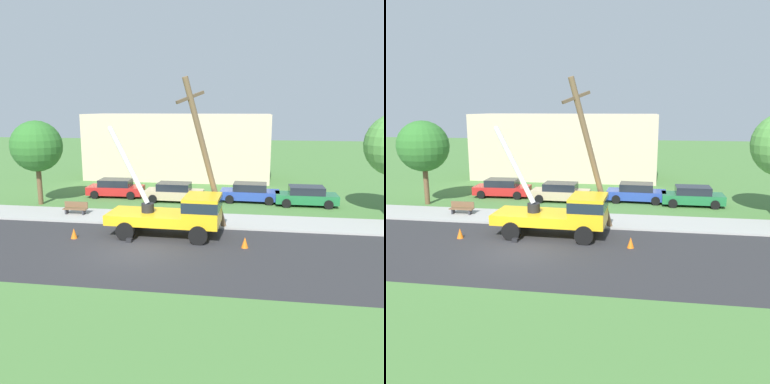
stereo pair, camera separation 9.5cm
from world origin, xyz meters
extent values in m
plane|color=#477538|center=(0.00, 12.00, 0.00)|extent=(120.00, 120.00, 0.00)
cube|color=#2B2B2D|center=(0.00, 0.00, 0.00)|extent=(80.00, 8.58, 0.01)
cube|color=#9E9E99|center=(0.00, 5.92, 0.05)|extent=(80.00, 3.26, 0.10)
cube|color=gold|center=(-0.08, 2.71, 1.02)|extent=(4.36, 2.52, 0.55)
cube|color=gold|center=(3.02, 2.63, 1.55)|extent=(1.96, 2.45, 1.60)
cube|color=#19232D|center=(3.02, 2.63, 1.90)|extent=(1.99, 2.47, 0.56)
cylinder|color=black|center=(-0.06, 2.71, 1.55)|extent=(0.70, 0.70, 0.50)
cylinder|color=silver|center=(-1.31, 3.40, 3.85)|extent=(2.85, 1.73, 4.26)
cube|color=black|center=(-0.71, 1.28, 0.10)|extent=(0.31, 0.31, 0.20)
cube|color=black|center=(-0.64, 4.18, 0.10)|extent=(0.31, 0.31, 0.20)
cylinder|color=black|center=(2.95, 1.43, 0.50)|extent=(1.00, 0.30, 1.00)
cylinder|color=black|center=(3.01, 3.83, 0.50)|extent=(1.00, 0.30, 1.00)
cylinder|color=black|center=(-1.02, 1.54, 0.50)|extent=(1.00, 0.30, 1.00)
cylinder|color=black|center=(-0.95, 3.94, 0.50)|extent=(1.00, 0.30, 1.00)
cylinder|color=brown|center=(3.06, 3.74, 4.28)|extent=(2.45, 2.37, 8.66)
cube|color=brown|center=(2.30, 3.01, 7.53)|extent=(1.38, 1.33, 0.71)
cone|color=orange|center=(5.37, 1.32, 0.28)|extent=(0.36, 0.36, 0.56)
cone|color=orange|center=(-3.89, 1.44, 0.28)|extent=(0.36, 0.36, 0.56)
cone|color=orange|center=(2.99, 4.16, 0.28)|extent=(0.36, 0.36, 0.56)
cube|color=#B21E1E|center=(-5.13, 11.87, 0.55)|extent=(4.46, 1.94, 0.65)
cube|color=black|center=(-5.13, 11.87, 1.15)|extent=(2.52, 1.74, 0.55)
cylinder|color=black|center=(-3.64, 11.02, 0.32)|extent=(0.64, 0.22, 0.64)
cylinder|color=black|center=(-3.70, 12.82, 0.32)|extent=(0.64, 0.22, 0.64)
cylinder|color=black|center=(-6.55, 10.92, 0.32)|extent=(0.64, 0.22, 0.64)
cylinder|color=black|center=(-6.61, 12.72, 0.32)|extent=(0.64, 0.22, 0.64)
cube|color=tan|center=(-0.19, 10.99, 0.55)|extent=(4.44, 1.89, 0.65)
cube|color=black|center=(-0.19, 10.99, 1.15)|extent=(2.50, 1.71, 0.55)
cylinder|color=black|center=(1.24, 10.06, 0.32)|extent=(0.64, 0.22, 0.64)
cylinder|color=black|center=(1.28, 11.86, 0.32)|extent=(0.64, 0.22, 0.64)
cylinder|color=black|center=(-1.66, 10.12, 0.32)|extent=(0.64, 0.22, 0.64)
cylinder|color=black|center=(-1.62, 11.92, 0.32)|extent=(0.64, 0.22, 0.64)
cube|color=#263F99|center=(5.51, 11.72, 0.55)|extent=(4.46, 1.94, 0.65)
cube|color=black|center=(5.51, 11.72, 1.15)|extent=(2.52, 1.74, 0.55)
cylinder|color=black|center=(6.93, 10.77, 0.32)|extent=(0.64, 0.22, 0.64)
cylinder|color=black|center=(6.99, 12.57, 0.32)|extent=(0.64, 0.22, 0.64)
cylinder|color=black|center=(4.03, 10.87, 0.32)|extent=(0.64, 0.22, 0.64)
cylinder|color=black|center=(4.09, 12.67, 0.32)|extent=(0.64, 0.22, 0.64)
cube|color=#1E6638|center=(9.57, 11.11, 0.55)|extent=(4.40, 1.81, 0.65)
cube|color=black|center=(9.57, 11.11, 1.15)|extent=(2.47, 1.66, 0.55)
cylinder|color=black|center=(11.03, 10.21, 0.32)|extent=(0.64, 0.22, 0.64)
cylinder|color=black|center=(11.02, 12.01, 0.32)|extent=(0.64, 0.22, 0.64)
cylinder|color=black|center=(8.12, 10.20, 0.32)|extent=(0.64, 0.22, 0.64)
cylinder|color=black|center=(8.12, 12.00, 0.32)|extent=(0.64, 0.22, 0.64)
cube|color=brown|center=(-5.86, 5.92, 0.45)|extent=(1.60, 0.44, 0.06)
cube|color=brown|center=(-5.86, 6.12, 0.70)|extent=(1.60, 0.06, 0.40)
cube|color=#333338|center=(-6.46, 5.92, 0.23)|extent=(0.10, 0.40, 0.45)
cube|color=#333338|center=(-5.26, 5.92, 0.23)|extent=(0.10, 0.40, 0.45)
cylinder|color=brown|center=(-9.78, 8.60, 2.00)|extent=(0.36, 0.36, 4.00)
sphere|color=#2D6B28|center=(-9.78, 8.60, 4.29)|extent=(3.66, 3.66, 3.66)
cube|color=#C6B293|center=(-1.75, 21.35, 3.20)|extent=(18.00, 6.00, 6.40)
camera|label=1|loc=(5.61, -18.23, 6.98)|focal=37.43mm
camera|label=2|loc=(5.70, -18.21, 6.98)|focal=37.43mm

